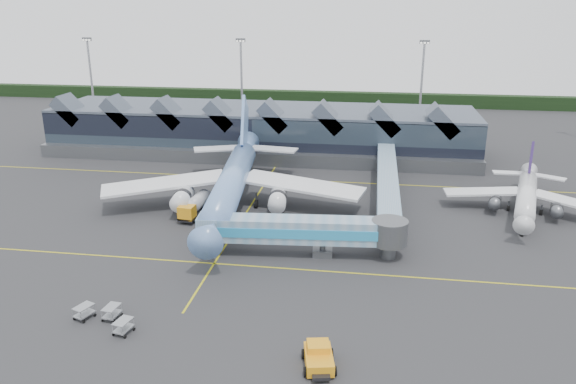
# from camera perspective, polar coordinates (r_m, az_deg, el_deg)

# --- Properties ---
(ground) EXTENTS (260.00, 260.00, 0.00)m
(ground) POSITION_cam_1_polar(r_m,az_deg,el_deg) (78.20, -5.90, -4.70)
(ground) COLOR #27282A
(ground) RESTS_ON ground
(taxi_stripes) EXTENTS (120.00, 60.00, 0.01)m
(taxi_stripes) POSITION_cam_1_polar(r_m,az_deg,el_deg) (87.19, -4.27, -2.13)
(taxi_stripes) COLOR gold
(taxi_stripes) RESTS_ON ground
(tree_line_far) EXTENTS (260.00, 4.00, 4.00)m
(tree_line_far) POSITION_cam_1_polar(r_m,az_deg,el_deg) (182.61, 2.78, 9.56)
(tree_line_far) COLOR black
(tree_line_far) RESTS_ON ground
(terminal) EXTENTS (90.00, 22.25, 12.52)m
(terminal) POSITION_cam_1_polar(r_m,az_deg,el_deg) (121.91, -2.75, 6.34)
(terminal) COLOR black
(terminal) RESTS_ON ground
(light_masts) EXTENTS (132.40, 42.56, 22.45)m
(light_masts) POSITION_cam_1_polar(r_m,az_deg,el_deg) (133.42, 9.79, 10.49)
(light_masts) COLOR #999BA2
(light_masts) RESTS_ON ground
(main_airliner) EXTENTS (41.77, 48.35, 15.53)m
(main_airliner) POSITION_cam_1_polar(r_m,az_deg,el_deg) (88.52, -5.61, 1.28)
(main_airliner) COLOR #638BC9
(main_airliner) RESTS_ON ground
(regional_jet) EXTENTS (24.25, 27.00, 9.38)m
(regional_jet) POSITION_cam_1_polar(r_m,az_deg,el_deg) (93.76, 23.09, -0.19)
(regional_jet) COLOR white
(regional_jet) RESTS_ON ground
(jet_bridge) EXTENTS (26.72, 5.99, 5.19)m
(jet_bridge) POSITION_cam_1_polar(r_m,az_deg,el_deg) (71.48, 2.57, -3.98)
(jet_bridge) COLOR #6D97B6
(jet_bridge) RESTS_ON ground
(fuel_truck) EXTENTS (3.18, 9.10, 3.03)m
(fuel_truck) POSITION_cam_1_polar(r_m,az_deg,el_deg) (86.67, -9.33, -1.27)
(fuel_truck) COLOR black
(fuel_truck) RESTS_ON ground
(pushback_tug) EXTENTS (3.50, 4.82, 1.99)m
(pushback_tug) POSITION_cam_1_polar(r_m,az_deg,el_deg) (52.22, 3.14, -16.44)
(pushback_tug) COLOR orange
(pushback_tug) RESTS_ON ground
(baggage_carts) EXTENTS (7.02, 4.51, 1.40)m
(baggage_carts) POSITION_cam_1_polar(r_m,az_deg,el_deg) (61.00, -17.97, -11.92)
(baggage_carts) COLOR #9DA0A5
(baggage_carts) RESTS_ON ground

